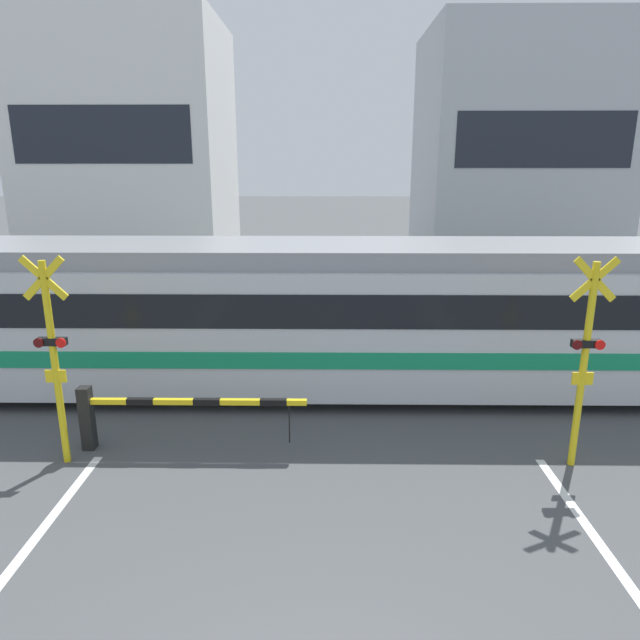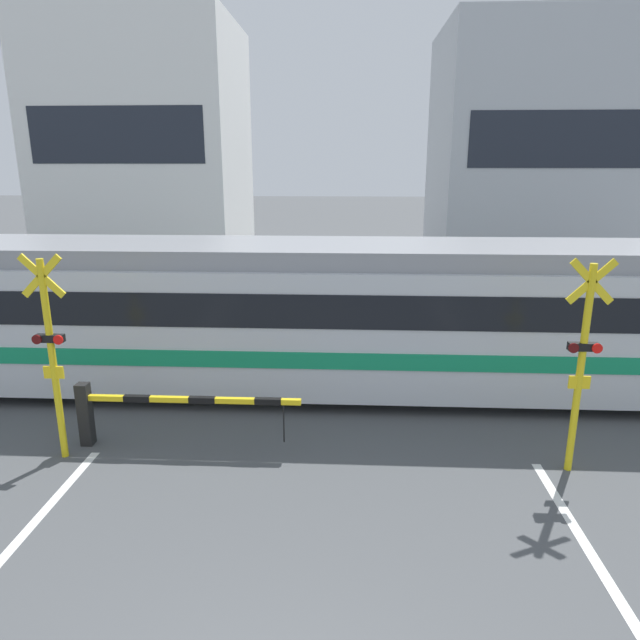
{
  "view_description": "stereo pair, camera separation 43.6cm",
  "coord_description": "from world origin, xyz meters",
  "views": [
    {
      "loc": [
        0.13,
        -2.98,
        4.65
      ],
      "look_at": [
        0.0,
        8.05,
        1.6
      ],
      "focal_mm": 32.0,
      "sensor_mm": 36.0,
      "label": 1
    },
    {
      "loc": [
        0.57,
        -2.96,
        4.65
      ],
      "look_at": [
        0.0,
        8.05,
        1.6
      ],
      "focal_mm": 32.0,
      "sensor_mm": 36.0,
      "label": 2
    }
  ],
  "objects": [
    {
      "name": "building_right_of_street",
      "position": [
        8.02,
        22.12,
        4.96
      ],
      "size": [
        7.65,
        6.78,
        9.91
      ],
      "color": "#B2B7BC",
      "rests_on": "ground_plane"
    },
    {
      "name": "crossing_barrier_far",
      "position": [
        2.9,
        11.31,
        0.7
      ],
      "size": [
        3.76,
        0.2,
        1.1
      ],
      "color": "black",
      "rests_on": "ground_plane"
    },
    {
      "name": "pedestrian",
      "position": [
        -1.61,
        13.0,
        0.99
      ],
      "size": [
        0.38,
        0.22,
        1.72
      ],
      "color": "#23232D",
      "rests_on": "ground_plane"
    },
    {
      "name": "rail_track_far",
      "position": [
        0.0,
        9.14,
        0.04
      ],
      "size": [
        50.0,
        0.1,
        0.08
      ],
      "color": "#6B6051",
      "rests_on": "ground_plane"
    },
    {
      "name": "building_left_of_street",
      "position": [
        -8.11,
        22.12,
        5.13
      ],
      "size": [
        7.83,
        6.78,
        10.25
      ],
      "color": "white",
      "rests_on": "ground_plane"
    },
    {
      "name": "rail_track_near",
      "position": [
        0.0,
        7.7,
        0.04
      ],
      "size": [
        50.0,
        0.1,
        0.08
      ],
      "color": "#6B6051",
      "rests_on": "ground_plane"
    },
    {
      "name": "crossing_barrier_near",
      "position": [
        -2.9,
        5.66,
        0.7
      ],
      "size": [
        3.76,
        0.2,
        1.1
      ],
      "color": "black",
      "rests_on": "ground_plane"
    },
    {
      "name": "crossing_signal_right",
      "position": [
        4.05,
        5.23,
        1.85
      ],
      "size": [
        0.68,
        0.15,
        3.35
      ],
      "color": "yellow",
      "rests_on": "ground_plane"
    },
    {
      "name": "crossing_signal_left",
      "position": [
        -4.05,
        5.23,
        1.85
      ],
      "size": [
        0.68,
        0.15,
        3.35
      ],
      "color": "yellow",
      "rests_on": "ground_plane"
    },
    {
      "name": "commuter_train",
      "position": [
        -2.26,
        8.42,
        1.66
      ],
      "size": [
        20.38,
        2.88,
        3.09
      ],
      "color": "silver",
      "rests_on": "ground_plane"
    }
  ]
}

